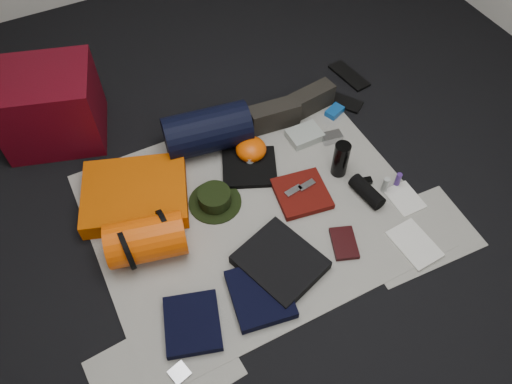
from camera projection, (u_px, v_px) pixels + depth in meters
name	position (u px, v px, depth m)	size (l,w,h in m)	color
floor	(254.00, 211.00, 2.58)	(4.50, 4.50, 0.02)	black
newspaper_mat	(254.00, 209.00, 2.57)	(1.60, 1.30, 0.01)	#BAB8AB
newspaper_sheet_front_left	(164.00, 368.00, 2.09)	(0.58, 0.40, 0.00)	#BAB8AB
newspaper_sheet_front_right	(415.00, 234.00, 2.48)	(0.58, 0.40, 0.00)	#BAB8AB
red_cabinet	(50.00, 106.00, 2.72)	(0.52, 0.43, 0.43)	#540611
sleeping_pad	(135.00, 194.00, 2.56)	(0.53, 0.43, 0.10)	#D35102
stuff_sack	(146.00, 239.00, 2.33)	(0.21, 0.21, 0.36)	#E84D03
sack_strap_left	(126.00, 248.00, 2.30)	(0.22, 0.22, 0.03)	black
sack_strap_right	(166.00, 231.00, 2.36)	(0.22, 0.22, 0.03)	black
navy_duffel	(207.00, 131.00, 2.73)	(0.24, 0.24, 0.47)	black
boonie_brim	(215.00, 202.00, 2.59)	(0.28, 0.28, 0.01)	black
boonie_crown	(215.00, 197.00, 2.55)	(0.17, 0.17, 0.07)	black
hiking_boot_left	(274.00, 116.00, 2.87)	(0.29, 0.11, 0.15)	black
hiking_boot_right	(312.00, 99.00, 2.95)	(0.28, 0.10, 0.14)	black
flip_flop_left	(339.00, 100.00, 3.04)	(0.11, 0.29, 0.02)	black
flip_flop_right	(349.00, 76.00, 3.18)	(0.11, 0.29, 0.02)	black
trousers_navy_a	(192.00, 324.00, 2.18)	(0.24, 0.27, 0.04)	black
trousers_navy_b	(260.00, 294.00, 2.26)	(0.26, 0.30, 0.05)	black
trousers_charcoal	(280.00, 262.00, 2.35)	(0.32, 0.37, 0.06)	black
black_tshirt	(249.00, 167.00, 2.71)	(0.29, 0.27, 0.03)	black
red_shirt	(302.00, 194.00, 2.60)	(0.26, 0.26, 0.04)	#570E09
orange_stuff_sack	(251.00, 149.00, 2.74)	(0.17, 0.17, 0.11)	#E84D03
first_aid_pouch	(305.00, 135.00, 2.84)	(0.19, 0.14, 0.05)	#9CA59D
water_bottle	(341.00, 159.00, 2.63)	(0.08, 0.08, 0.21)	black
speaker	(367.00, 192.00, 2.58)	(0.08, 0.08, 0.20)	black
compact_camera	(332.00, 137.00, 2.83)	(0.11, 0.07, 0.04)	#ACADB1
cyan_case	(335.00, 111.00, 2.97)	(0.11, 0.07, 0.03)	#0F4A97
toiletry_purple	(398.00, 180.00, 2.62)	(0.03, 0.03, 0.09)	#422474
toiletry_clear	(385.00, 185.00, 2.60)	(0.03, 0.03, 0.10)	#A0A5A1
paperback_book	(344.00, 243.00, 2.43)	(0.12, 0.18, 0.02)	black
map_booklet	(414.00, 244.00, 2.43)	(0.17, 0.25, 0.01)	silver
map_printout	(405.00, 199.00, 2.60)	(0.15, 0.19, 0.01)	silver
sunglasses	(363.00, 182.00, 2.66)	(0.10, 0.04, 0.02)	black
key_cluster	(179.00, 373.00, 2.07)	(0.07, 0.07, 0.01)	#ACADB1
tape_roll	(250.00, 158.00, 2.71)	(0.05, 0.05, 0.04)	silver
energy_bar_a	(293.00, 191.00, 2.58)	(0.10, 0.04, 0.01)	#ACADB1
energy_bar_b	(307.00, 185.00, 2.60)	(0.10, 0.04, 0.01)	#ACADB1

